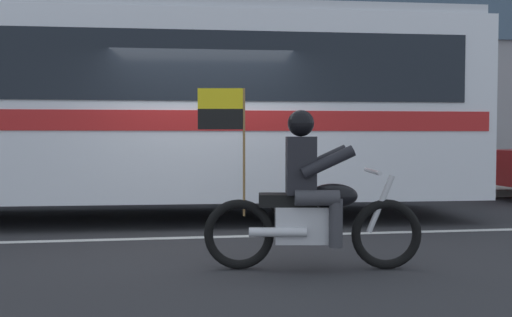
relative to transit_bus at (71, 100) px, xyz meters
The scene contains 6 objects.
ground_plane 3.00m from the transit_bus, 30.69° to the right, with size 60.00×60.00×0.00m, color #2B2B2D.
sidewalk_curb 4.75m from the transit_bus, 62.75° to the left, with size 28.00×3.80×0.15m, color #A39E93.
lane_center_stripe 3.29m from the transit_bus, 41.73° to the right, with size 26.60×0.14×0.01m, color silver.
transit_bus is the anchor object (origin of this frame).
motorcycle_with_rider 4.83m from the transit_bus, 50.57° to the right, with size 2.18×0.68×1.78m.
fire_hydrant 3.49m from the transit_bus, 84.31° to the left, with size 0.22×0.30×0.75m.
Camera 1 is at (-0.28, -7.50, 1.29)m, focal length 37.47 mm.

